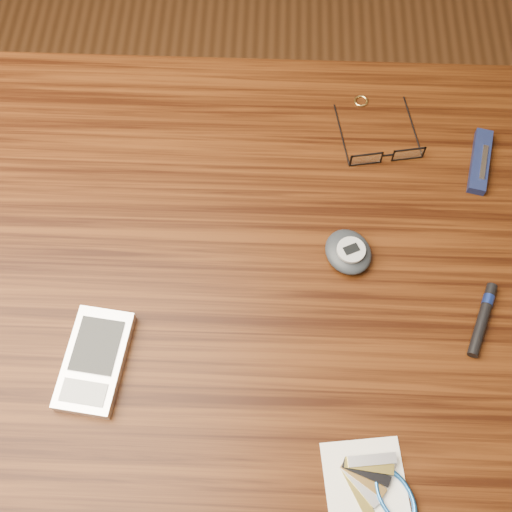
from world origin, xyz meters
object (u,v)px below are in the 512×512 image
object	(u,v)px
pedometer	(348,252)
notepad_keys	(380,489)
pda_phone	(95,360)
pocket_knife	(480,161)
desk	(214,300)
eyeglasses	(386,153)

from	to	relation	value
pedometer	notepad_keys	world-z (taller)	pedometer
pda_phone	pocket_knife	size ratio (longest dim) A/B	1.26
pocket_knife	pda_phone	bearing A→B (deg)	-148.25
desk	eyeglasses	world-z (taller)	eyeglasses
desk	pda_phone	bearing A→B (deg)	-134.28
pedometer	notepad_keys	xyz separation A→B (m)	(0.03, -0.28, -0.01)
eyeglasses	notepad_keys	distance (m)	0.43
pda_phone	notepad_keys	distance (m)	0.35
desk	pocket_knife	xyz separation A→B (m)	(0.36, 0.17, 0.11)
desk	pocket_knife	bearing A→B (deg)	25.56
eyeglasses	pedometer	world-z (taller)	pedometer
pedometer	desk	bearing A→B (deg)	-172.14
pedometer	notepad_keys	bearing A→B (deg)	-84.53
notepad_keys	pedometer	bearing A→B (deg)	95.47
desk	notepad_keys	size ratio (longest dim) A/B	8.65
desk	pedometer	size ratio (longest dim) A/B	12.08
desk	pda_phone	size ratio (longest dim) A/B	7.62
desk	notepad_keys	xyz separation A→B (m)	(0.20, -0.26, 0.11)
eyeglasses	pocket_knife	bearing A→B (deg)	-2.58
pedometer	eyeglasses	bearing A→B (deg)	70.03
pda_phone	notepad_keys	world-z (taller)	pda_phone
pda_phone	pocket_knife	distance (m)	0.57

